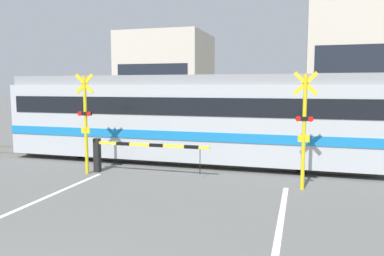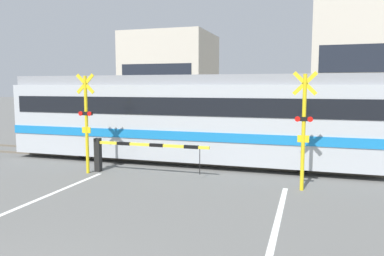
% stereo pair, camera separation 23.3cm
% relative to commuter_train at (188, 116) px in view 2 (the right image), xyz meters
% --- Properties ---
extents(rail_track_near, '(50.00, 0.10, 0.08)m').
position_rel_commuter_train_xyz_m(rail_track_near, '(0.90, -0.72, -1.76)').
color(rail_track_near, '#6B6051').
rests_on(rail_track_near, ground_plane).
extents(rail_track_far, '(50.00, 0.10, 0.08)m').
position_rel_commuter_train_xyz_m(rail_track_far, '(0.90, 0.72, -1.76)').
color(rail_track_far, '#6B6051').
rests_on(rail_track_far, ground_plane).
extents(commuter_train, '(14.18, 3.02, 3.37)m').
position_rel_commuter_train_xyz_m(commuter_train, '(0.00, 0.00, 0.00)').
color(commuter_train, '#B7BCC1').
rests_on(commuter_train, ground_plane).
extents(crossing_barrier_near, '(4.12, 0.20, 1.17)m').
position_rel_commuter_train_xyz_m(crossing_barrier_near, '(-1.36, -2.73, -0.99)').
color(crossing_barrier_near, black).
rests_on(crossing_barrier_near, ground_plane).
extents(crossing_barrier_far, '(4.12, 0.20, 1.17)m').
position_rel_commuter_train_xyz_m(crossing_barrier_far, '(3.16, 2.94, -0.99)').
color(crossing_barrier_far, black).
rests_on(crossing_barrier_far, ground_plane).
extents(crossing_signal_left, '(0.68, 0.15, 3.38)m').
position_rel_commuter_train_xyz_m(crossing_signal_left, '(-2.62, -3.07, 0.07)').
color(crossing_signal_left, yellow).
rests_on(crossing_signal_left, ground_plane).
extents(crossing_signal_right, '(0.68, 0.15, 3.38)m').
position_rel_commuter_train_xyz_m(crossing_signal_right, '(4.42, -3.07, 0.07)').
color(crossing_signal_right, yellow).
rests_on(crossing_signal_right, ground_plane).
extents(pedestrian, '(0.38, 0.22, 1.65)m').
position_rel_commuter_train_xyz_m(pedestrian, '(2.00, 5.82, -0.86)').
color(pedestrian, brown).
rests_on(pedestrian, ground_plane).
extents(building_left_of_street, '(6.33, 6.08, 6.99)m').
position_rel_commuter_train_xyz_m(building_left_of_street, '(-5.94, 13.83, 1.69)').
color(building_left_of_street, beige).
rests_on(building_left_of_street, ground_plane).
extents(building_right_of_street, '(5.43, 6.08, 8.42)m').
position_rel_commuter_train_xyz_m(building_right_of_street, '(7.29, 13.83, 2.41)').
color(building_right_of_street, beige).
rests_on(building_right_of_street, ground_plane).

